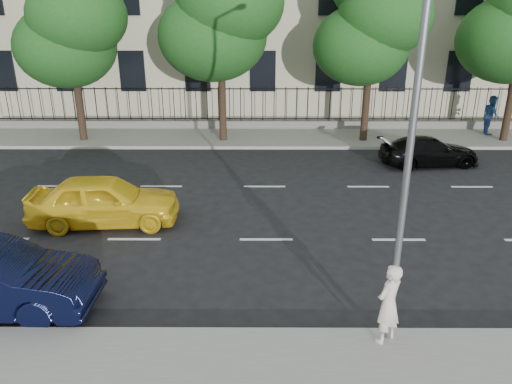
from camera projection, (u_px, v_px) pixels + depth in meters
ground at (268, 284)px, 12.74m from camera, size 120.00×120.00×0.00m
far_sidewalk at (263, 137)px, 25.74m from camera, size 60.00×4.00×0.15m
lane_markings at (265, 210)px, 17.16m from camera, size 49.60×4.62×0.01m
iron_fence at (263, 118)px, 27.11m from camera, size 30.00×0.50×2.20m
street_light at (407, 96)px, 9.20m from camera, size 0.25×3.32×8.05m
tree_b at (70, 19)px, 23.07m from camera, size 5.53×5.12×8.97m
tree_c at (221, 6)px, 22.83m from camera, size 5.89×5.50×9.80m
tree_d at (373, 20)px, 23.01m from camera, size 5.34×4.94×8.84m
yellow_taxi at (104, 200)px, 15.86m from camera, size 4.83×2.23×1.60m
black_sedan at (429, 151)px, 21.50m from camera, size 4.45×2.28×1.24m
woman_near at (388, 304)px, 10.12m from camera, size 0.77×0.75×1.77m
pedestrian_far at (491, 115)px, 25.72m from camera, size 0.95×1.11×1.99m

